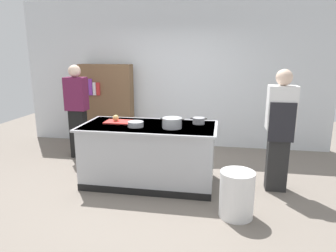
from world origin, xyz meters
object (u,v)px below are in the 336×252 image
person_chef (280,128)px  trash_bin (237,194)px  sauce_pan (199,121)px  onion (116,118)px  mixing_bowl (136,124)px  stock_pot (172,123)px  bookshelf (107,105)px  person_guest (77,109)px

person_chef → trash_bin: bearing=159.2°
sauce_pan → trash_bin: size_ratio=0.43×
onion → sauce_pan: bearing=5.2°
mixing_bowl → person_chef: bearing=6.2°
stock_pot → sauce_pan: bearing=42.4°
mixing_bowl → bookshelf: 2.26m
onion → trash_bin: (1.79, -0.87, -0.68)m
onion → bookshelf: 1.89m
person_guest → trash_bin: bearing=41.6°
stock_pot → person_chef: bearing=7.5°
trash_bin → person_chef: 1.22m
stock_pot → sauce_pan: stock_pot is taller
onion → trash_bin: 2.11m
onion → person_guest: (-1.05, 0.84, -0.06)m
trash_bin → sauce_pan: bearing=119.0°
sauce_pan → onion: bearing=-174.8°
stock_pot → bookshelf: bearing=131.8°
stock_pot → trash_bin: 1.31m
bookshelf → person_chef: bearing=-28.3°
person_guest → bookshelf: person_guest is taller
sauce_pan → person_chef: 1.14m
stock_pot → bookshelf: bookshelf is taller
onion → stock_pot: 0.92m
trash_bin → person_guest: size_ratio=0.33×
sauce_pan → person_chef: person_chef is taller
mixing_bowl → trash_bin: (1.42, -0.64, -0.65)m
onion → sauce_pan: (1.25, 0.11, -0.02)m
mixing_bowl → person_chef: 2.01m
mixing_bowl → person_guest: 1.78m
onion → person_guest: bearing=141.3°
onion → person_chef: bearing=-0.3°
stock_pot → trash_bin: (0.89, -0.67, -0.69)m
sauce_pan → trash_bin: bearing=-61.0°
stock_pot → sauce_pan: size_ratio=1.38×
trash_bin → person_chef: person_chef is taller
onion → bookshelf: bearing=115.3°
stock_pot → trash_bin: size_ratio=0.59×
onion → trash_bin: onion is taller
person_guest → sauce_pan: bearing=55.2°
sauce_pan → person_chef: (1.13, -0.12, -0.03)m
onion → sauce_pan: size_ratio=0.38×
person_chef → person_guest: size_ratio=1.00×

